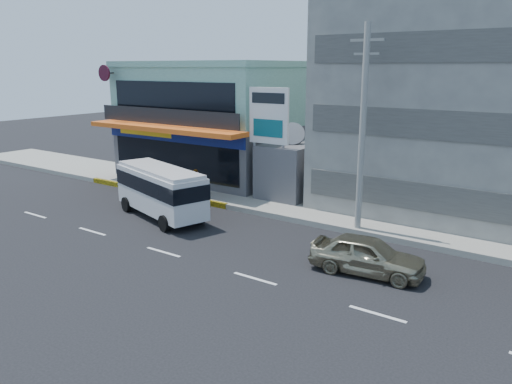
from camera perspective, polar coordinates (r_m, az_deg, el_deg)
ground at (r=22.76m, az=-10.54°, el=-6.77°), size 120.00×120.00×0.00m
sidewalk at (r=27.51m, az=11.36°, el=-2.79°), size 70.00×5.00×0.30m
shop_building at (r=37.22m, az=-4.17°, el=7.88°), size 12.40×11.70×8.00m
concrete_building at (r=30.24m, az=25.25°, el=10.87°), size 16.00×12.00×14.00m
gap_structure at (r=31.47m, az=5.02°, el=2.57°), size 3.00×6.00×3.50m
satellite_dish at (r=30.31m, az=4.14°, el=5.65°), size 1.50×1.50×0.15m
billboard at (r=28.89m, az=1.48°, el=7.97°), size 2.60×0.18×6.90m
utility_pole_near at (r=24.21m, az=12.08°, el=7.00°), size 1.60×0.30×10.00m
minibus at (r=27.44m, az=-10.86°, el=0.45°), size 6.97×3.95×2.78m
sedan at (r=20.41m, az=12.60°, el=-7.04°), size 4.71×2.31×1.55m
motorcycle_rider at (r=29.88m, az=-6.74°, el=-0.14°), size 1.78×1.00×2.16m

